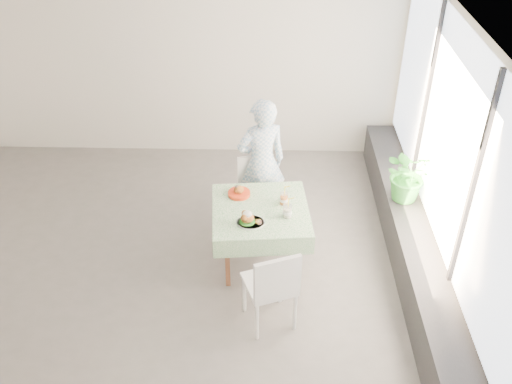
{
  "coord_description": "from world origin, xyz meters",
  "views": [
    {
      "loc": [
        1.17,
        -5.06,
        4.42
      ],
      "look_at": [
        1.04,
        0.01,
        0.93
      ],
      "focal_mm": 40.0,
      "sensor_mm": 36.0,
      "label": 1
    }
  ],
  "objects_px": {
    "chair_near": "(270,299)",
    "juice_cup_orange": "(284,199)",
    "cafe_table": "(260,229)",
    "diner": "(261,163)",
    "chair_far": "(259,207)",
    "main_dish": "(249,219)",
    "potted_plant": "(409,174)"
  },
  "relations": [
    {
      "from": "chair_near",
      "to": "main_dish",
      "type": "xyz_separation_m",
      "value": [
        -0.23,
        0.67,
        0.49
      ]
    },
    {
      "from": "chair_far",
      "to": "main_dish",
      "type": "relative_size",
      "value": 3.06
    },
    {
      "from": "chair_near",
      "to": "juice_cup_orange",
      "type": "xyz_separation_m",
      "value": [
        0.14,
        1.03,
        0.5
      ]
    },
    {
      "from": "cafe_table",
      "to": "diner",
      "type": "xyz_separation_m",
      "value": [
        -0.0,
        0.8,
        0.37
      ]
    },
    {
      "from": "main_dish",
      "to": "potted_plant",
      "type": "bearing_deg",
      "value": 25.2
    },
    {
      "from": "diner",
      "to": "potted_plant",
      "type": "distance_m",
      "value": 1.73
    },
    {
      "from": "diner",
      "to": "chair_near",
      "type": "bearing_deg",
      "value": 74.03
    },
    {
      "from": "main_dish",
      "to": "diner",
      "type": "bearing_deg",
      "value": 83.97
    },
    {
      "from": "diner",
      "to": "potted_plant",
      "type": "xyz_separation_m",
      "value": [
        1.72,
        -0.2,
        -0.0
      ]
    },
    {
      "from": "chair_near",
      "to": "cafe_table",
      "type": "bearing_deg",
      "value": 97.05
    },
    {
      "from": "chair_near",
      "to": "main_dish",
      "type": "relative_size",
      "value": 3.27
    },
    {
      "from": "chair_near",
      "to": "potted_plant",
      "type": "relative_size",
      "value": 1.48
    },
    {
      "from": "diner",
      "to": "main_dish",
      "type": "bearing_deg",
      "value": 64.07
    },
    {
      "from": "chair_near",
      "to": "chair_far",
      "type": "bearing_deg",
      "value": 95.41
    },
    {
      "from": "juice_cup_orange",
      "to": "chair_far",
      "type": "bearing_deg",
      "value": 117.8
    },
    {
      "from": "chair_far",
      "to": "main_dish",
      "type": "xyz_separation_m",
      "value": [
        -0.08,
        -0.91,
        0.51
      ]
    },
    {
      "from": "chair_far",
      "to": "juice_cup_orange",
      "type": "relative_size",
      "value": 3.3
    },
    {
      "from": "chair_far",
      "to": "potted_plant",
      "type": "relative_size",
      "value": 1.38
    },
    {
      "from": "cafe_table",
      "to": "juice_cup_orange",
      "type": "height_order",
      "value": "juice_cup_orange"
    },
    {
      "from": "cafe_table",
      "to": "juice_cup_orange",
      "type": "bearing_deg",
      "value": 22.3
    },
    {
      "from": "diner",
      "to": "potted_plant",
      "type": "bearing_deg",
      "value": 153.56
    },
    {
      "from": "cafe_table",
      "to": "chair_near",
      "type": "distance_m",
      "value": 0.95
    },
    {
      "from": "cafe_table",
      "to": "juice_cup_orange",
      "type": "relative_size",
      "value": 4.06
    },
    {
      "from": "main_dish",
      "to": "juice_cup_orange",
      "type": "xyz_separation_m",
      "value": [
        0.37,
        0.36,
        0.01
      ]
    },
    {
      "from": "cafe_table",
      "to": "chair_far",
      "type": "relative_size",
      "value": 1.23
    },
    {
      "from": "chair_near",
      "to": "diner",
      "type": "relative_size",
      "value": 0.59
    },
    {
      "from": "chair_far",
      "to": "potted_plant",
      "type": "bearing_deg",
      "value": -1.68
    },
    {
      "from": "juice_cup_orange",
      "to": "potted_plant",
      "type": "xyz_separation_m",
      "value": [
        1.46,
        0.5,
        0.03
      ]
    },
    {
      "from": "main_dish",
      "to": "juice_cup_orange",
      "type": "relative_size",
      "value": 1.08
    },
    {
      "from": "cafe_table",
      "to": "main_dish",
      "type": "bearing_deg",
      "value": -114.24
    },
    {
      "from": "chair_near",
      "to": "diner",
      "type": "bearing_deg",
      "value": 93.93
    },
    {
      "from": "cafe_table",
      "to": "chair_near",
      "type": "height_order",
      "value": "chair_near"
    }
  ]
}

